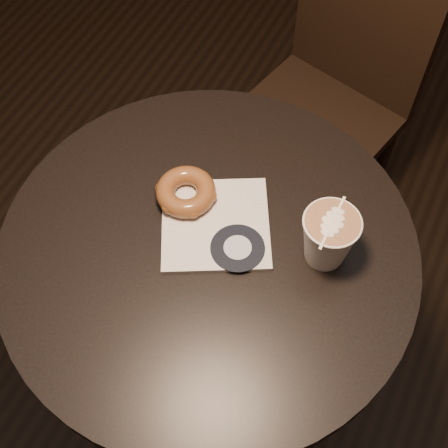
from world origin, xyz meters
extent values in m
plane|color=black|center=(0.00, 0.00, 0.00)|extent=(4.50, 4.50, 0.00)
cylinder|color=black|center=(0.00, 0.00, 0.73)|extent=(0.70, 0.70, 0.03)
cylinder|color=black|center=(0.00, 0.00, 0.37)|extent=(0.07, 0.07, 0.70)
cylinder|color=black|center=(0.00, 0.00, 0.01)|extent=(0.44, 0.44, 0.02)
cube|color=black|center=(-0.02, 0.62, 0.41)|extent=(0.45, 0.45, 0.04)
cube|color=black|center=(0.03, 0.78, 0.68)|extent=(0.37, 0.12, 0.50)
cylinder|color=black|center=(-0.20, 0.50, 0.21)|extent=(0.03, 0.03, 0.41)
cylinder|color=black|center=(0.10, 0.43, 0.21)|extent=(0.03, 0.03, 0.41)
cylinder|color=black|center=(-0.13, 0.81, 0.21)|extent=(0.03, 0.03, 0.41)
cylinder|color=black|center=(0.17, 0.73, 0.21)|extent=(0.03, 0.03, 0.41)
cube|color=silver|center=(-0.01, 0.04, 0.75)|extent=(0.24, 0.24, 0.01)
torus|color=brown|center=(-0.07, 0.06, 0.77)|extent=(0.10, 0.10, 0.03)
camera|label=1|loc=(0.25, -0.45, 1.64)|focal=50.00mm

